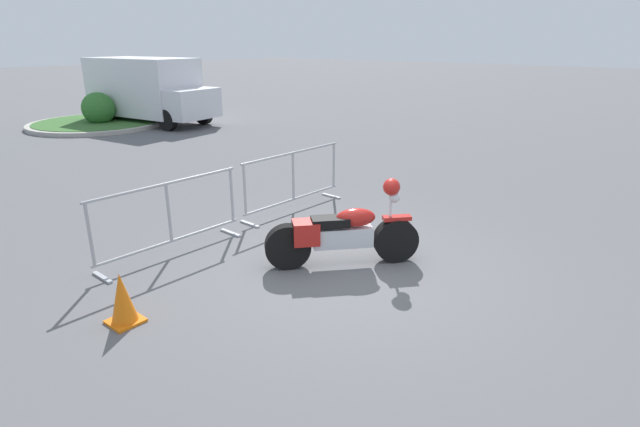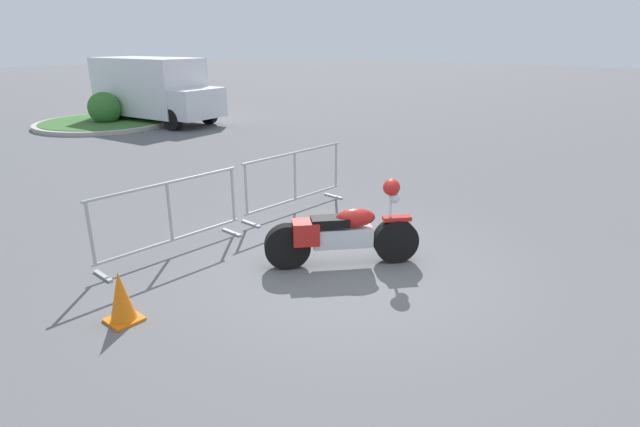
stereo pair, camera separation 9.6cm
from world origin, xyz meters
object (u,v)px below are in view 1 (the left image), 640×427
(crowd_barrier_far, at_px, (293,180))
(delivery_van, at_px, (148,89))
(motorcycle, at_px, (343,233))
(crowd_barrier_near, at_px, (169,218))
(traffic_cone, at_px, (122,299))

(crowd_barrier_far, bearing_deg, delivery_van, 69.83)
(crowd_barrier_far, xyz_separation_m, delivery_van, (3.99, 10.86, 0.69))
(motorcycle, bearing_deg, delivery_van, 109.40)
(motorcycle, relative_size, crowd_barrier_near, 0.72)
(traffic_cone, bearing_deg, crowd_barrier_near, 39.66)
(crowd_barrier_far, relative_size, delivery_van, 0.45)
(delivery_van, xyz_separation_m, traffic_cone, (-7.99, -12.04, -0.95))
(crowd_barrier_near, distance_m, delivery_van, 12.71)
(crowd_barrier_far, height_order, traffic_cone, crowd_barrier_far)
(motorcycle, distance_m, crowd_barrier_near, 2.46)
(crowd_barrier_near, xyz_separation_m, traffic_cone, (-1.42, -1.18, -0.27))
(delivery_van, height_order, traffic_cone, delivery_van)
(crowd_barrier_near, bearing_deg, crowd_barrier_far, 0.00)
(crowd_barrier_near, height_order, traffic_cone, crowd_barrier_near)
(crowd_barrier_near, relative_size, traffic_cone, 3.98)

